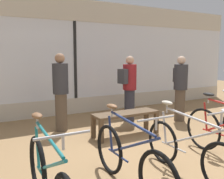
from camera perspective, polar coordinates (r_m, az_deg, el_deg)
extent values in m
plane|color=#99754C|center=(4.17, 11.17, -15.74)|extent=(24.00, 24.00, 0.00)
cube|color=beige|center=(7.27, -8.28, -3.65)|extent=(12.00, 0.08, 0.45)
cube|color=white|center=(7.13, -8.48, 6.64)|extent=(12.00, 0.04, 2.15)
cube|color=beige|center=(7.24, -8.71, 17.58)|extent=(12.00, 0.08, 0.60)
cube|color=black|center=(7.11, -8.40, 6.64)|extent=(0.08, 0.02, 2.15)
torus|color=black|center=(3.18, -16.64, -16.52)|extent=(0.05, 0.72, 0.72)
cylinder|color=#1E7A7F|center=(2.57, -13.99, -16.59)|extent=(0.03, 1.00, 0.51)
cylinder|color=#1E7A7F|center=(3.06, -16.65, -12.69)|extent=(0.03, 0.11, 0.49)
cylinder|color=#1E7A7F|center=(2.50, -14.38, -10.56)|extent=(0.03, 0.93, 0.10)
cylinder|color=#1E7A7F|center=(2.97, -15.58, -18.33)|extent=(0.03, 0.48, 0.03)
cylinder|color=#B2B2B7|center=(2.93, -16.72, -7.24)|extent=(0.02, 0.02, 0.14)
ellipsoid|color=brown|center=(2.91, -16.78, -5.72)|extent=(0.11, 0.22, 0.06)
cylinder|color=#B2B2B7|center=(2.05, -11.12, -11.82)|extent=(0.02, 0.02, 0.12)
cylinder|color=#ADADB2|center=(2.03, -11.16, -10.22)|extent=(0.46, 0.02, 0.02)
torus|color=black|center=(3.60, -0.65, -13.48)|extent=(0.05, 0.69, 0.69)
cylinder|color=navy|center=(3.05, 4.60, -12.68)|extent=(0.03, 1.01, 0.51)
cylinder|color=navy|center=(3.49, -0.35, -10.02)|extent=(0.03, 0.11, 0.49)
cylinder|color=navy|center=(2.99, 4.34, -7.57)|extent=(0.03, 0.94, 0.10)
cylinder|color=navy|center=(3.40, 1.35, -14.78)|extent=(0.03, 0.49, 0.03)
cylinder|color=#B2B2B7|center=(3.37, -0.02, -5.18)|extent=(0.02, 0.02, 0.14)
ellipsoid|color=brown|center=(3.36, -0.02, -3.84)|extent=(0.11, 0.22, 0.06)
cylinder|color=#B2B2B7|center=(2.60, 10.06, -7.84)|extent=(0.02, 0.02, 0.12)
cylinder|color=#ADADB2|center=(2.59, 10.09, -6.56)|extent=(0.46, 0.02, 0.02)
torus|color=black|center=(4.01, 11.44, -11.67)|extent=(0.05, 0.65, 0.65)
torus|color=black|center=(3.33, 23.99, -16.37)|extent=(0.05, 0.65, 0.65)
cylinder|color=#BCBCC1|center=(3.54, 17.69, -10.44)|extent=(0.03, 1.01, 0.51)
cylinder|color=#BCBCC1|center=(3.91, 11.92, -8.50)|extent=(0.03, 0.11, 0.49)
cylinder|color=#BCBCC1|center=(3.49, 17.52, -6.02)|extent=(0.03, 0.94, 0.10)
cylinder|color=#BCBCC1|center=(3.84, 13.85, -12.63)|extent=(0.03, 0.49, 0.03)
cylinder|color=#B2B2B7|center=(3.81, 12.44, -4.16)|extent=(0.02, 0.02, 0.14)
ellipsoid|color=#B2A893|center=(3.79, 12.47, -2.98)|extent=(0.11, 0.22, 0.06)
cylinder|color=#B2B2B7|center=(3.17, 23.74, -5.92)|extent=(0.02, 0.02, 0.12)
cylinder|color=#ADADB2|center=(3.16, 23.79, -4.86)|extent=(0.46, 0.02, 0.02)
torus|color=black|center=(4.73, 20.10, -8.47)|extent=(0.04, 0.74, 0.74)
cylinder|color=red|center=(4.65, 20.61, -5.73)|extent=(0.03, 0.11, 0.49)
cylinder|color=red|center=(4.60, 22.21, -9.06)|extent=(0.03, 0.45, 0.03)
cylinder|color=#B2B2B7|center=(4.56, 21.18, -2.03)|extent=(0.02, 0.02, 0.14)
ellipsoid|color=black|center=(4.55, 21.22, -1.04)|extent=(0.11, 0.22, 0.06)
cube|color=brown|center=(5.19, 3.17, -5.49)|extent=(1.40, 0.44, 0.05)
cube|color=brown|center=(4.80, -2.48, -9.64)|extent=(0.08, 0.08, 0.44)
cube|color=brown|center=(5.49, 10.07, -7.51)|extent=(0.08, 0.08, 0.44)
cube|color=brown|center=(5.11, -4.30, -8.56)|extent=(0.08, 0.08, 0.44)
cube|color=brown|center=(5.76, 7.81, -6.73)|extent=(0.08, 0.08, 0.44)
cylinder|color=brown|center=(6.61, 15.23, -3.45)|extent=(0.35, 0.35, 0.80)
cylinder|color=#333338|center=(6.51, 15.45, 2.76)|extent=(0.46, 0.46, 0.63)
sphere|color=beige|center=(6.49, 15.59, 6.46)|extent=(0.21, 0.21, 0.21)
cube|color=#38383D|center=(6.73, 14.86, 3.21)|extent=(0.28, 0.23, 0.36)
cylinder|color=#2D2D38|center=(6.37, 4.01, -3.60)|extent=(0.31, 0.31, 0.80)
cylinder|color=maroon|center=(6.27, 4.07, 2.85)|extent=(0.40, 0.40, 0.63)
sphere|color=tan|center=(6.25, 4.10, 6.70)|extent=(0.21, 0.21, 0.21)
cube|color=#38383D|center=(6.10, 2.48, 3.03)|extent=(0.19, 0.26, 0.36)
cylinder|color=brown|center=(5.63, -11.52, -5.11)|extent=(0.27, 0.27, 0.83)
cylinder|color=#333338|center=(5.51, -11.73, 2.46)|extent=(0.35, 0.35, 0.66)
sphere|color=#9E7051|center=(5.49, -11.85, 7.00)|extent=(0.21, 0.21, 0.21)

